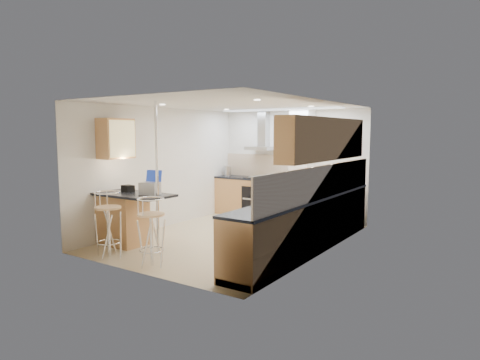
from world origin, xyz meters
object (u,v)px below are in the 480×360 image
Objects in this scene: microwave at (298,190)px; bread_bin at (275,198)px; laptop at (150,188)px; bar_stool_end at (151,232)px; bar_stool_near at (108,224)px.

microwave is 1.37× the size of bread_bin.
microwave is 1.77× the size of laptop.
microwave reaches higher than bread_bin.
microwave is 0.74m from bread_bin.
bar_stool_end is at bearing 120.18° from microwave.
bar_stool_end is (0.69, -0.66, -0.53)m from laptop.
laptop is 2.27m from bread_bin.
bar_stool_end is at bearing -57.63° from laptop.
laptop reaches higher than bar_stool_near.
laptop is 0.77× the size of bread_bin.
microwave is 3.10m from bar_stool_near.
laptop is (-2.26, -1.07, -0.03)m from microwave.
bar_stool_near is (-0.22, -0.72, -0.51)m from laptop.
bar_stool_end is at bearing -139.56° from bread_bin.
microwave reaches higher than bar_stool_near.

